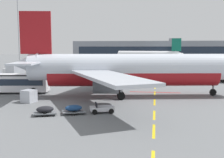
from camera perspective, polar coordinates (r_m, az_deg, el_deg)
The scene contains 9 objects.
apron_paint_markings at distance 59.66m, azimuth 9.01°, elevation -0.30°, with size 8.00×95.32×0.01m.
airliner_foreground at distance 39.79m, azimuth 3.69°, elevation 2.02°, with size 34.67×33.98×12.20m.
airliner_mid_left at distance 120.78m, azimuth 7.66°, elevation 4.89°, with size 30.71×29.95×10.87m.
apron_shuttle_bus at distance 45.57m, azimuth -20.63°, elevation -0.58°, with size 12.31×4.68×3.00m.
fuel_service_truck at distance 66.98m, azimuth -19.92°, elevation 1.55°, with size 7.00×6.18×3.14m.
baggage_train at distance 29.80m, azimuth -7.97°, elevation -6.27°, with size 8.56×4.43×1.14m.
uld_cargo_container at distance 37.38m, azimuth -17.00°, elevation -3.43°, with size 1.95×1.92×1.60m.
apron_light_mast_near at distance 89.63m, azimuth -19.03°, elevation 11.43°, with size 1.80×1.80×24.30m.
terminal_satellite at distance 149.95m, azimuth 8.34°, elevation 5.83°, with size 80.12×27.99×11.84m.
Camera 1 is at (18.06, -21.48, 7.17)m, focal length 43.71 mm.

